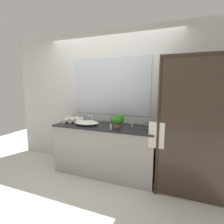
# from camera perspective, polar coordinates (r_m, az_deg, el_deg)

# --- Properties ---
(ground_plane) EXTENTS (8.00, 8.00, 0.00)m
(ground_plane) POSITION_cam_1_polar(r_m,az_deg,el_deg) (3.32, -2.57, -19.84)
(ground_plane) COLOR silver
(wall_back_with_mirror) EXTENTS (4.40, 0.06, 2.60)m
(wall_back_with_mirror) POSITION_cam_1_polar(r_m,az_deg,el_deg) (3.24, -0.28, 3.80)
(wall_back_with_mirror) COLOR silver
(wall_back_with_mirror) RESTS_ON ground_plane
(vanity_cabinet) EXTENTS (1.80, 0.58, 0.90)m
(vanity_cabinet) POSITION_cam_1_polar(r_m,az_deg,el_deg) (3.14, -2.55, -12.53)
(vanity_cabinet) COLOR #9E9993
(vanity_cabinet) RESTS_ON ground_plane
(shower_enclosure) EXTENTS (1.20, 0.59, 2.00)m
(shower_enclosure) POSITION_cam_1_polar(r_m,az_deg,el_deg) (2.54, 22.75, -4.93)
(shower_enclosure) COLOR #2D2319
(shower_enclosure) RESTS_ON ground_plane
(sink_basin) EXTENTS (0.45, 0.32, 0.08)m
(sink_basin) POSITION_cam_1_polar(r_m,az_deg,el_deg) (3.08, -8.53, -3.54)
(sink_basin) COLOR white
(sink_basin) RESTS_ON vanity_cabinet
(faucet) EXTENTS (0.17, 0.15, 0.15)m
(faucet) POSITION_cam_1_polar(r_m,az_deg,el_deg) (3.23, -6.97, -2.68)
(faucet) COLOR silver
(faucet) RESTS_ON vanity_cabinet
(potted_plant) EXTENTS (0.23, 0.23, 0.22)m
(potted_plant) POSITION_cam_1_polar(r_m,az_deg,el_deg) (2.87, 1.72, -2.65)
(potted_plant) COLOR #B77A51
(potted_plant) RESTS_ON vanity_cabinet
(amenity_bottle_lotion) EXTENTS (0.03, 0.03, 0.09)m
(amenity_bottle_lotion) POSITION_cam_1_polar(r_m,az_deg,el_deg) (2.71, -0.37, -5.06)
(amenity_bottle_lotion) COLOR silver
(amenity_bottle_lotion) RESTS_ON vanity_cabinet
(amenity_bottle_body_wash) EXTENTS (0.02, 0.02, 0.10)m
(amenity_bottle_body_wash) POSITION_cam_1_polar(r_m,az_deg,el_deg) (2.89, 6.76, -4.08)
(amenity_bottle_body_wash) COLOR white
(amenity_bottle_body_wash) RESTS_ON vanity_cabinet
(rolled_towel_near_edge) EXTENTS (0.10, 0.22, 0.09)m
(rolled_towel_near_edge) POSITION_cam_1_polar(r_m,az_deg,el_deg) (3.33, -14.94, -2.63)
(rolled_towel_near_edge) COLOR silver
(rolled_towel_near_edge) RESTS_ON vanity_cabinet
(rolled_towel_middle) EXTENTS (0.11, 0.25, 0.10)m
(rolled_towel_middle) POSITION_cam_1_polar(r_m,az_deg,el_deg) (3.32, -12.77, -2.53)
(rolled_towel_middle) COLOR silver
(rolled_towel_middle) RESTS_ON vanity_cabinet
(rolled_towel_far_edge) EXTENTS (0.13, 0.20, 0.10)m
(rolled_towel_far_edge) POSITION_cam_1_polar(r_m,az_deg,el_deg) (3.26, -11.18, -2.70)
(rolled_towel_far_edge) COLOR silver
(rolled_towel_far_edge) RESTS_ON vanity_cabinet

